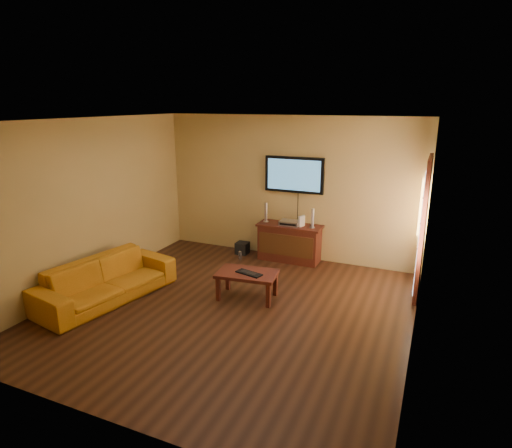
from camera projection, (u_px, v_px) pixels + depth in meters
The scene contains 14 objects.
ground_plane at pixel (231, 309), 6.26m from camera, with size 5.00×5.00×0.00m, color black.
room_walls at pixel (248, 189), 6.35m from camera, with size 5.00×5.00×5.00m.
french_door at pixel (423, 229), 6.54m from camera, with size 0.07×1.02×2.22m.
media_console at pixel (289, 242), 8.11m from camera, with size 1.21×0.46×0.71m.
television at pixel (294, 175), 7.93m from camera, with size 1.13×0.08×0.67m.
coffee_table at pixel (247, 276), 6.54m from camera, with size 0.97×0.65×0.43m.
sofa at pixel (106, 274), 6.49m from camera, with size 2.13×0.62×0.83m, color #BD7415.
speaker_left at pixel (266, 213), 8.17m from camera, with size 0.10×0.10×0.37m.
speaker_right at pixel (313, 219), 7.78m from camera, with size 0.10×0.10×0.36m.
av_receiver at pixel (290, 223), 8.00m from camera, with size 0.36×0.26×0.08m, color silver.
game_console at pixel (302, 221), 7.88m from camera, with size 0.04×0.15×0.20m, color white.
subwoofer at pixel (242, 248), 8.53m from camera, with size 0.23×0.23×0.23m, color black.
bottle at pixel (240, 256), 8.19m from camera, with size 0.07×0.07×0.19m.
keyboard at pixel (249, 273), 6.46m from camera, with size 0.44×0.25×0.02m.
Camera 1 is at (2.59, -5.06, 2.93)m, focal length 30.00 mm.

